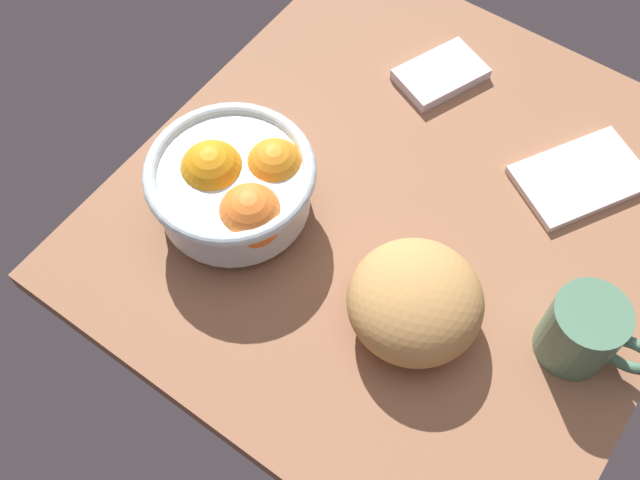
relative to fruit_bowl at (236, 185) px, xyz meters
The scene contains 6 objects.
ground_plane 21.27cm from the fruit_bowl, 52.20° to the right, with size 68.26×63.86×3.00cm, color #926244.
fruit_bowl is the anchor object (origin of this frame).
bread_loaf 23.82cm from the fruit_bowl, 90.15° to the right, with size 14.44×14.31×8.95cm, color tan.
napkin_folded 41.56cm from the fruit_bowl, 48.23° to the right, with size 15.27×9.70×1.05cm, color silver.
napkin_spare 33.21cm from the fruit_bowl, 15.03° to the right, with size 11.21×7.24×1.56cm, color silver.
mug 40.32cm from the fruit_bowl, 79.94° to the right, with size 7.80×12.05×8.68cm.
Camera 1 is at (-45.10, -19.10, 74.40)cm, focal length 41.74 mm.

